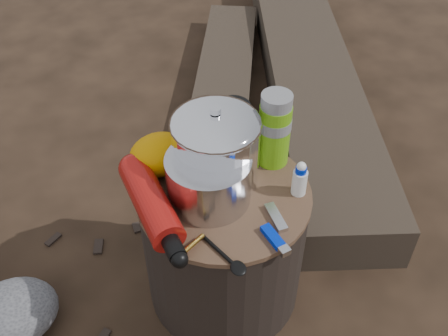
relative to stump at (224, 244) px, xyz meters
name	(u,v)px	position (x,y,z in m)	size (l,w,h in m)	color
ground	(224,286)	(0.00, 0.00, -0.20)	(60.00, 60.00, 0.00)	black
stump	(224,244)	(0.00, 0.00, 0.00)	(0.43, 0.43, 0.40)	black
log_main	(307,70)	(0.75, 0.80, -0.12)	(0.33, 1.96, 0.17)	#31271E
log_small	(224,84)	(0.40, 0.89, -0.15)	(0.23, 1.23, 0.10)	#31271E
foil_windscreen	(209,179)	(-0.04, 0.00, 0.26)	(0.20, 0.20, 0.12)	#BCBCC2
camping_pot	(216,147)	(0.00, 0.05, 0.30)	(0.21, 0.21, 0.21)	silver
fuel_bottle	(151,202)	(-0.18, 0.01, 0.24)	(0.08, 0.33, 0.08)	#AA1510
thermos	(274,130)	(0.16, 0.06, 0.30)	(0.08, 0.08, 0.20)	#62AB12
travel_mug	(233,127)	(0.09, 0.15, 0.26)	(0.09, 0.09, 0.13)	black
stuff_sack	(159,155)	(-0.11, 0.14, 0.25)	(0.15, 0.12, 0.10)	#D68900
food_pouch	(207,129)	(0.03, 0.16, 0.27)	(0.12, 0.03, 0.15)	navy
lighter	(273,237)	(0.04, -0.18, 0.21)	(0.02, 0.09, 0.02)	#0021BB
multitool	(276,217)	(0.08, -0.13, 0.20)	(0.02, 0.09, 0.01)	silver
spork	(219,251)	(-0.08, -0.16, 0.20)	(0.03, 0.13, 0.01)	black
squeeze_bottle	(300,180)	(0.17, -0.07, 0.24)	(0.04, 0.04, 0.09)	white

